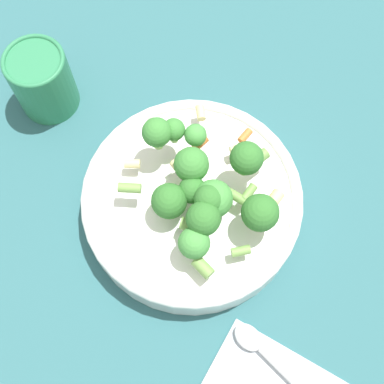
# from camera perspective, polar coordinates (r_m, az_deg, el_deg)

# --- Properties ---
(ground_plane) EXTENTS (3.00, 3.00, 0.00)m
(ground_plane) POSITION_cam_1_polar(r_m,az_deg,el_deg) (0.68, 0.00, -1.93)
(ground_plane) COLOR #2D6066
(bowl) EXTENTS (0.27, 0.27, 0.05)m
(bowl) POSITION_cam_1_polar(r_m,az_deg,el_deg) (0.65, 0.00, -1.09)
(bowl) COLOR white
(bowl) RESTS_ON ground_plane
(pasta_salad) EXTENTS (0.21, 0.19, 0.07)m
(pasta_salad) POSITION_cam_1_polar(r_m,az_deg,el_deg) (0.59, 1.45, 0.31)
(pasta_salad) COLOR #8CB766
(pasta_salad) RESTS_ON bowl
(cup) EXTENTS (0.08, 0.08, 0.10)m
(cup) POSITION_cam_1_polar(r_m,az_deg,el_deg) (0.73, -15.69, 11.38)
(cup) COLOR #2D7F51
(cup) RESTS_ON ground_plane
(spoon) EXTENTS (0.13, 0.12, 0.01)m
(spoon) POSITION_cam_1_polar(r_m,az_deg,el_deg) (0.64, 8.16, -17.07)
(spoon) COLOR silver
(spoon) RESTS_ON napkin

